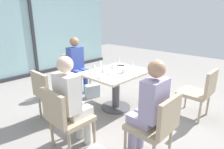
{
  "coord_description": "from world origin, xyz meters",
  "views": [
    {
      "loc": [
        -2.49,
        -2.23,
        1.72
      ],
      "look_at": [
        0.0,
        0.1,
        0.65
      ],
      "focal_mm": 30.6,
      "sensor_mm": 36.0,
      "label": 1
    }
  ],
  "objects_px": {
    "dining_table_main": "(116,81)",
    "wine_glass_5": "(100,63)",
    "handbag_1": "(92,91)",
    "person_near_window": "(77,63)",
    "person_front_left": "(149,106)",
    "coffee_cup": "(123,70)",
    "chair_side_end": "(65,116)",
    "chair_front_right": "(200,91)",
    "chair_front_left": "(156,124)",
    "person_side_end": "(72,99)",
    "wine_glass_2": "(113,66)",
    "wine_glass_0": "(132,63)",
    "chair_near_window": "(75,70)",
    "chair_far_left": "(50,93)",
    "wine_glass_3": "(103,70)",
    "wine_glass_4": "(94,66)",
    "wine_glass_1": "(118,60)",
    "cell_phone_on_table": "(121,65)"
  },
  "relations": [
    {
      "from": "person_near_window",
      "to": "wine_glass_5",
      "type": "relative_size",
      "value": 6.81
    },
    {
      "from": "chair_front_right",
      "to": "wine_glass_5",
      "type": "bearing_deg",
      "value": 116.97
    },
    {
      "from": "wine_glass_0",
      "to": "wine_glass_1",
      "type": "xyz_separation_m",
      "value": [
        0.02,
        0.35,
        0.0
      ]
    },
    {
      "from": "wine_glass_2",
      "to": "chair_front_right",
      "type": "bearing_deg",
      "value": -55.93
    },
    {
      "from": "chair_near_window",
      "to": "person_side_end",
      "type": "height_order",
      "value": "person_side_end"
    },
    {
      "from": "dining_table_main",
      "to": "cell_phone_on_table",
      "type": "xyz_separation_m",
      "value": [
        0.39,
        0.22,
        0.2
      ]
    },
    {
      "from": "wine_glass_0",
      "to": "wine_glass_2",
      "type": "bearing_deg",
      "value": 163.12
    },
    {
      "from": "coffee_cup",
      "to": "chair_front_right",
      "type": "bearing_deg",
      "value": -58.19
    },
    {
      "from": "person_front_left",
      "to": "coffee_cup",
      "type": "bearing_deg",
      "value": 54.1
    },
    {
      "from": "wine_glass_3",
      "to": "chair_front_left",
      "type": "bearing_deg",
      "value": -104.34
    },
    {
      "from": "handbag_1",
      "to": "person_near_window",
      "type": "bearing_deg",
      "value": 110.43
    },
    {
      "from": "chair_near_window",
      "to": "wine_glass_5",
      "type": "relative_size",
      "value": 4.7
    },
    {
      "from": "dining_table_main",
      "to": "wine_glass_5",
      "type": "distance_m",
      "value": 0.46
    },
    {
      "from": "dining_table_main",
      "to": "wine_glass_5",
      "type": "relative_size",
      "value": 6.13
    },
    {
      "from": "dining_table_main",
      "to": "chair_front_left",
      "type": "xyz_separation_m",
      "value": [
        -0.71,
        -1.28,
        -0.04
      ]
    },
    {
      "from": "person_side_end",
      "to": "chair_far_left",
      "type": "bearing_deg",
      "value": 79.88
    },
    {
      "from": "wine_glass_2",
      "to": "wine_glass_0",
      "type": "bearing_deg",
      "value": -16.88
    },
    {
      "from": "chair_front_left",
      "to": "person_side_end",
      "type": "relative_size",
      "value": 0.69
    },
    {
      "from": "person_front_left",
      "to": "wine_glass_2",
      "type": "distance_m",
      "value": 1.29
    },
    {
      "from": "chair_front_left",
      "to": "wine_glass_2",
      "type": "height_order",
      "value": "wine_glass_2"
    },
    {
      "from": "coffee_cup",
      "to": "chair_far_left",
      "type": "bearing_deg",
      "value": 148.78
    },
    {
      "from": "wine_glass_3",
      "to": "wine_glass_1",
      "type": "bearing_deg",
      "value": 21.82
    },
    {
      "from": "chair_near_window",
      "to": "chair_far_left",
      "type": "relative_size",
      "value": 1.0
    },
    {
      "from": "chair_front_right",
      "to": "chair_side_end",
      "type": "bearing_deg",
      "value": 155.31
    },
    {
      "from": "dining_table_main",
      "to": "chair_far_left",
      "type": "bearing_deg",
      "value": 154.79
    },
    {
      "from": "dining_table_main",
      "to": "chair_front_left",
      "type": "relative_size",
      "value": 1.3
    },
    {
      "from": "dining_table_main",
      "to": "coffee_cup",
      "type": "height_order",
      "value": "coffee_cup"
    },
    {
      "from": "person_front_left",
      "to": "wine_glass_4",
      "type": "bearing_deg",
      "value": 75.01
    },
    {
      "from": "person_front_left",
      "to": "wine_glass_0",
      "type": "distance_m",
      "value": 1.42
    },
    {
      "from": "coffee_cup",
      "to": "wine_glass_2",
      "type": "bearing_deg",
      "value": 139.77
    },
    {
      "from": "wine_glass_2",
      "to": "handbag_1",
      "type": "xyz_separation_m",
      "value": [
        0.15,
        0.74,
        -0.72
      ]
    },
    {
      "from": "person_near_window",
      "to": "wine_glass_2",
      "type": "distance_m",
      "value": 1.22
    },
    {
      "from": "person_near_window",
      "to": "handbag_1",
      "type": "xyz_separation_m",
      "value": [
        0.02,
        -0.46,
        -0.56
      ]
    },
    {
      "from": "person_front_left",
      "to": "wine_glass_5",
      "type": "bearing_deg",
      "value": 67.39
    },
    {
      "from": "dining_table_main",
      "to": "person_side_end",
      "type": "bearing_deg",
      "value": -164.61
    },
    {
      "from": "wine_glass_3",
      "to": "handbag_1",
      "type": "bearing_deg",
      "value": 61.36
    },
    {
      "from": "chair_near_window",
      "to": "wine_glass_5",
      "type": "xyz_separation_m",
      "value": [
        -0.1,
        -0.96,
        0.37
      ]
    },
    {
      "from": "chair_side_end",
      "to": "wine_glass_5",
      "type": "relative_size",
      "value": 4.7
    },
    {
      "from": "wine_glass_1",
      "to": "cell_phone_on_table",
      "type": "bearing_deg",
      "value": 12.8
    },
    {
      "from": "person_near_window",
      "to": "chair_front_right",
      "type": "bearing_deg",
      "value": -73.73
    },
    {
      "from": "chair_side_end",
      "to": "wine_glass_0",
      "type": "relative_size",
      "value": 4.7
    },
    {
      "from": "wine_glass_3",
      "to": "cell_phone_on_table",
      "type": "height_order",
      "value": "wine_glass_3"
    },
    {
      "from": "wine_glass_3",
      "to": "wine_glass_5",
      "type": "distance_m",
      "value": 0.51
    },
    {
      "from": "wine_glass_0",
      "to": "chair_side_end",
      "type": "bearing_deg",
      "value": -173.44
    },
    {
      "from": "wine_glass_2",
      "to": "wine_glass_3",
      "type": "relative_size",
      "value": 1.0
    },
    {
      "from": "dining_table_main",
      "to": "wine_glass_2",
      "type": "relative_size",
      "value": 6.13
    },
    {
      "from": "chair_side_end",
      "to": "handbag_1",
      "type": "bearing_deg",
      "value": 37.63
    },
    {
      "from": "wine_glass_4",
      "to": "chair_side_end",
      "type": "bearing_deg",
      "value": -150.61
    },
    {
      "from": "chair_side_end",
      "to": "coffee_cup",
      "type": "bearing_deg",
      "value": 7.6
    },
    {
      "from": "person_near_window",
      "to": "wine_glass_2",
      "type": "xyz_separation_m",
      "value": [
        -0.13,
        -1.2,
        0.16
      ]
    }
  ]
}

